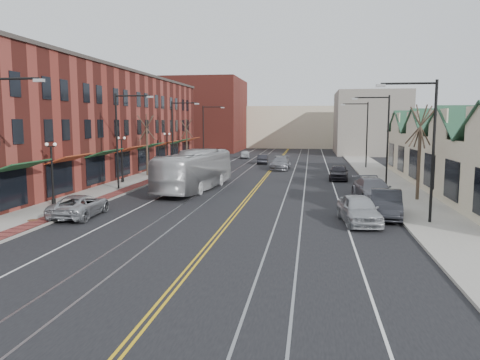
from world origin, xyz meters
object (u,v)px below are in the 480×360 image
(parked_car_d, at_px, (339,172))
(parked_car_c, at_px, (373,190))
(parked_car_a, at_px, (359,210))
(parked_car_b, at_px, (386,204))
(parked_suv, at_px, (80,206))
(transit_bus, at_px, (195,171))

(parked_car_d, bearing_deg, parked_car_c, -77.44)
(parked_car_a, relative_size, parked_car_b, 0.95)
(parked_suv, height_order, parked_car_c, parked_car_c)
(transit_bus, xyz_separation_m, parked_car_a, (12.50, -11.24, -0.86))
(transit_bus, bearing_deg, parked_car_b, 153.35)
(transit_bus, relative_size, parked_car_d, 2.70)
(parked_car_a, distance_m, parked_car_d, 20.35)
(parked_car_a, bearing_deg, transit_bus, 130.87)
(transit_bus, relative_size, parked_car_c, 2.12)
(parked_car_c, bearing_deg, parked_car_d, 91.42)
(parked_car_d, bearing_deg, parked_car_a, -85.82)
(parked_car_b, distance_m, parked_car_d, 18.46)
(parked_suv, height_order, parked_car_b, parked_car_b)
(parked_car_c, bearing_deg, parked_car_a, -109.44)
(transit_bus, distance_m, parked_car_a, 16.83)
(parked_car_b, height_order, parked_car_d, parked_car_b)
(parked_car_b, bearing_deg, transit_bus, 154.25)
(transit_bus, xyz_separation_m, parked_car_c, (14.30, -3.11, -0.86))
(transit_bus, relative_size, parked_car_a, 2.49)
(parked_car_c, distance_m, parked_car_d, 12.36)
(transit_bus, height_order, parked_suv, transit_bus)
(parked_car_a, xyz_separation_m, parked_car_b, (1.80, 1.98, 0.01))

